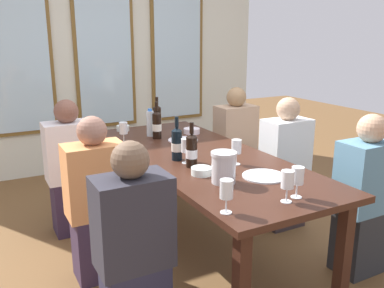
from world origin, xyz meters
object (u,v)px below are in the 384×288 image
object	(u,v)px
white_plate_0	(264,176)
seated_person_2	(71,171)
wine_glass_0	(123,129)
seated_person_5	(364,200)
metal_pitcher	(224,167)
water_bottle	(150,123)
seated_person_1	(284,167)
seated_person_3	(235,146)
wine_glass_4	(298,177)
wine_glass_5	(236,148)
dining_table	(201,165)
tasting_bowl_1	(201,171)
seated_person_0	(97,204)
wine_bottle_0	(177,144)
tasting_bowl_0	(123,128)
tasting_bowl_2	(192,131)
white_plate_1	(183,140)
wine_bottle_1	(157,117)
wine_bottle_2	(157,125)
wine_glass_1	(226,190)
wine_glass_3	(186,146)
seated_person_4	(134,251)
wine_bottle_3	(192,150)
wine_glass_2	(287,181)

from	to	relation	value
white_plate_0	seated_person_2	distance (m)	1.63
wine_glass_0	seated_person_5	xyz separation A→B (m)	(1.19, -1.40, -0.33)
metal_pitcher	water_bottle	distance (m)	1.29
seated_person_1	seated_person_3	world-z (taller)	same
wine_glass_4	wine_glass_5	xyz separation A→B (m)	(0.04, 0.65, 0.00)
dining_table	water_bottle	distance (m)	0.76
tasting_bowl_1	wine_glass_4	bearing A→B (deg)	-64.69
seated_person_1	seated_person_0	bearing A→B (deg)	-179.12
seated_person_5	wine_bottle_0	bearing A→B (deg)	142.22
tasting_bowl_0	wine_glass_4	size ratio (longest dim) A/B	0.66
tasting_bowl_2	seated_person_3	world-z (taller)	seated_person_3
white_plate_1	wine_bottle_1	bearing A→B (deg)	90.81
white_plate_0	tasting_bowl_0	size ratio (longest dim) A/B	2.35
wine_glass_5	seated_person_2	distance (m)	1.41
wine_glass_5	tasting_bowl_1	bearing A→B (deg)	-166.87
wine_bottle_2	wine_glass_1	distance (m)	1.58
tasting_bowl_1	water_bottle	xyz separation A→B (m)	(0.11, 1.10, 0.09)
white_plate_1	wine_glass_3	bearing A→B (deg)	-114.94
metal_pitcher	wine_bottle_1	size ratio (longest dim) A/B	0.64
metal_pitcher	wine_bottle_2	distance (m)	1.18
white_plate_0	seated_person_0	bearing A→B (deg)	147.66
wine_bottle_2	wine_glass_5	bearing A→B (deg)	-78.63
wine_bottle_0	wine_glass_4	xyz separation A→B (m)	(0.27, -0.93, -0.00)
wine_glass_5	seated_person_5	distance (m)	0.92
wine_bottle_0	white_plate_1	bearing A→B (deg)	58.54
wine_glass_4	seated_person_4	world-z (taller)	seated_person_4
tasting_bowl_1	seated_person_1	world-z (taller)	seated_person_1
wine_glass_3	seated_person_3	size ratio (longest dim) A/B	0.16
wine_glass_4	seated_person_3	size ratio (longest dim) A/B	0.16
wine_bottle_0	wine_glass_3	xyz separation A→B (m)	(0.02, -0.10, 0.00)
wine_bottle_3	seated_person_2	xyz separation A→B (m)	(-0.61, 0.94, -0.33)
wine_bottle_2	wine_glass_3	distance (m)	0.74
white_plate_1	wine_glass_4	bearing A→B (deg)	-90.60
dining_table	wine_glass_1	world-z (taller)	wine_glass_1
wine_bottle_2	wine_glass_3	bearing A→B (deg)	-97.88
metal_pitcher	tasting_bowl_1	xyz separation A→B (m)	(-0.04, 0.19, -0.07)
dining_table	wine_glass_1	distance (m)	1.03
water_bottle	seated_person_1	distance (m)	1.20
white_plate_1	wine_bottle_3	bearing A→B (deg)	-112.22
dining_table	seated_person_0	distance (m)	0.81
wine_glass_1	seated_person_1	xyz separation A→B (m)	(1.19, 0.94, -0.34)
white_plate_1	wine_bottle_0	world-z (taller)	wine_bottle_0
wine_glass_1	metal_pitcher	bearing A→B (deg)	59.39
tasting_bowl_0	seated_person_0	size ratio (longest dim) A/B	0.10
wine_glass_3	seated_person_3	xyz separation A→B (m)	(0.99, 0.86, -0.34)
wine_bottle_3	wine_glass_2	size ratio (longest dim) A/B	1.75
dining_table	wine_bottle_2	size ratio (longest dim) A/B	7.29
tasting_bowl_1	water_bottle	world-z (taller)	water_bottle
white_plate_1	seated_person_1	distance (m)	0.88
wine_glass_4	wine_glass_1	bearing A→B (deg)	178.49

